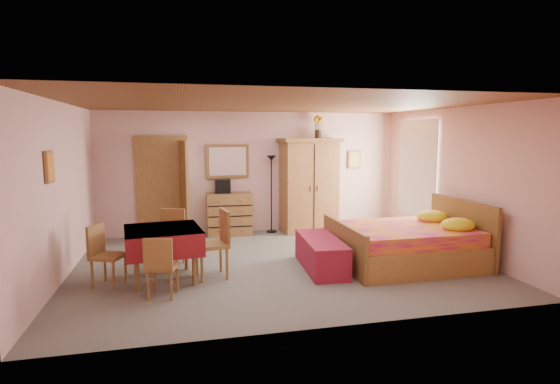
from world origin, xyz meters
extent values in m
plane|color=slate|center=(0.00, 0.00, 0.00)|extent=(6.50, 6.50, 0.00)
plane|color=brown|center=(0.00, 0.00, 2.60)|extent=(6.50, 6.50, 0.00)
cube|color=#DBA69F|center=(0.00, 2.50, 1.30)|extent=(6.50, 0.10, 2.60)
cube|color=#DBA69F|center=(0.00, -2.50, 1.30)|extent=(6.50, 0.10, 2.60)
cube|color=#DBA69F|center=(-3.25, 0.00, 1.30)|extent=(0.10, 5.00, 2.60)
cube|color=#DBA69F|center=(3.25, 0.00, 1.30)|extent=(0.10, 5.00, 2.60)
cube|color=#9E6B35|center=(-1.90, 2.47, 1.02)|extent=(1.06, 0.12, 2.15)
cube|color=white|center=(3.21, 1.20, 1.45)|extent=(0.08, 1.40, 1.95)
cube|color=orange|center=(-3.22, -0.60, 1.70)|extent=(0.04, 0.32, 0.42)
cube|color=#D8BF59|center=(2.35, 2.47, 1.55)|extent=(0.30, 0.04, 0.40)
cube|color=brown|center=(-0.54, 2.26, 0.45)|extent=(0.96, 0.50, 0.89)
cube|color=silver|center=(-0.54, 2.47, 1.55)|extent=(0.91, 0.09, 0.72)
cube|color=black|center=(-0.67, 2.31, 1.04)|extent=(0.32, 0.24, 0.29)
cube|color=black|center=(0.37, 2.30, 0.84)|extent=(0.24, 0.24, 1.67)
cube|color=#9E6335|center=(1.20, 2.20, 1.02)|extent=(1.35, 0.77, 2.04)
cube|color=yellow|center=(1.42, 2.30, 2.29)|extent=(0.21, 0.21, 0.49)
cube|color=#BF1269|center=(2.01, -0.51, 0.52)|extent=(2.24, 1.76, 1.03)
cube|color=maroon|center=(0.60, -0.44, 0.25)|extent=(0.64, 1.50, 0.49)
cube|color=maroon|center=(-1.82, -0.44, 0.39)|extent=(1.17, 1.17, 0.77)
cube|color=olive|center=(-1.81, -1.10, 0.41)|extent=(0.45, 0.45, 0.82)
cube|color=olive|center=(-1.74, 0.25, 0.46)|extent=(0.52, 0.52, 0.91)
cube|color=olive|center=(-2.56, -0.52, 0.44)|extent=(0.52, 0.52, 0.87)
cube|color=olive|center=(-1.13, -0.46, 0.51)|extent=(0.52, 0.52, 1.01)
camera|label=1|loc=(-1.57, -6.85, 2.12)|focal=28.00mm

